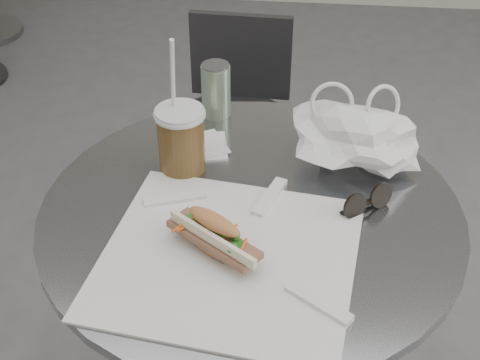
# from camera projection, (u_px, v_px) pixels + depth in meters

# --- Properties ---
(cafe_table) EXTENTS (0.76, 0.76, 0.74)m
(cafe_table) POSITION_uv_depth(u_px,v_px,m) (250.00, 312.00, 1.36)
(cafe_table) COLOR slate
(cafe_table) RESTS_ON ground
(chair_far) EXTENTS (0.38, 0.39, 0.73)m
(chair_far) POSITION_uv_depth(u_px,v_px,m) (234.00, 157.00, 2.04)
(chair_far) COLOR #323134
(chair_far) RESTS_ON ground
(sandwich_paper) EXTENTS (0.46, 0.44, 0.00)m
(sandwich_paper) POSITION_uv_depth(u_px,v_px,m) (229.00, 257.00, 1.09)
(sandwich_paper) COLOR white
(sandwich_paper) RESTS_ON cafe_table
(banh_mi) EXTENTS (0.22, 0.19, 0.07)m
(banh_mi) POSITION_uv_depth(u_px,v_px,m) (214.00, 235.00, 1.08)
(banh_mi) COLOR #BA7646
(banh_mi) RESTS_ON sandwich_paper
(iced_coffee) EXTENTS (0.10, 0.10, 0.28)m
(iced_coffee) POSITION_uv_depth(u_px,v_px,m) (181.00, 139.00, 1.26)
(iced_coffee) COLOR brown
(iced_coffee) RESTS_ON cafe_table
(sunglasses) EXTENTS (0.10, 0.08, 0.05)m
(sunglasses) POSITION_uv_depth(u_px,v_px,m) (367.00, 202.00, 1.18)
(sunglasses) COLOR black
(sunglasses) RESTS_ON cafe_table
(plastic_bag) EXTENTS (0.28, 0.24, 0.12)m
(plastic_bag) POSITION_uv_depth(u_px,v_px,m) (354.00, 138.00, 1.27)
(plastic_bag) COLOR white
(plastic_bag) RESTS_ON cafe_table
(napkin_stack) EXTENTS (0.13, 0.13, 0.01)m
(napkin_stack) POSITION_uv_depth(u_px,v_px,m) (201.00, 147.00, 1.35)
(napkin_stack) COLOR white
(napkin_stack) RESTS_ON cafe_table
(drink_can) EXTENTS (0.06, 0.06, 0.12)m
(drink_can) POSITION_uv_depth(u_px,v_px,m) (216.00, 90.00, 1.42)
(drink_can) COLOR #558C51
(drink_can) RESTS_ON cafe_table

